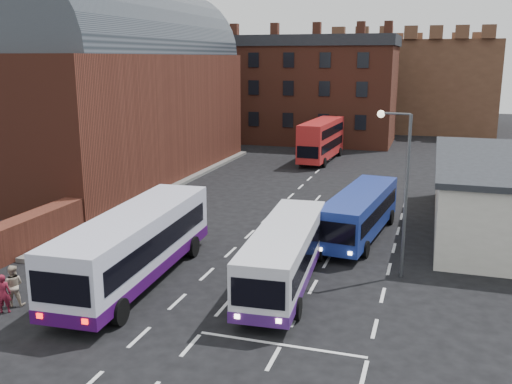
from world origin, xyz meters
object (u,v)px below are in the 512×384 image
(pedestrian_red, at_px, (3,294))
(pedestrian_beige, at_px, (13,286))
(bus_white_inbound, at_px, (285,252))
(bus_blue, at_px, (360,211))
(bus_white_outbound, at_px, (135,242))
(bus_red_double, at_px, (321,140))
(street_lamp, at_px, (401,179))

(pedestrian_red, xyz_separation_m, pedestrian_beige, (-0.09, 0.66, 0.06))
(pedestrian_red, relative_size, pedestrian_beige, 0.93)
(pedestrian_beige, bearing_deg, bus_white_inbound, -175.83)
(bus_blue, height_order, pedestrian_beige, bus_blue)
(bus_white_outbound, height_order, bus_white_inbound, bus_white_outbound)
(bus_red_double, relative_size, pedestrian_beige, 5.76)
(bus_blue, height_order, bus_red_double, bus_red_double)
(bus_white_inbound, xyz_separation_m, street_lamp, (4.58, 2.67, 2.96))
(bus_white_inbound, height_order, pedestrian_red, bus_white_inbound)
(bus_white_outbound, bearing_deg, pedestrian_beige, -135.39)
(bus_white_inbound, height_order, pedestrian_beige, bus_white_inbound)
(bus_blue, xyz_separation_m, street_lamp, (2.34, -5.22, 3.00))
(bus_white_inbound, height_order, street_lamp, street_lamp)
(bus_red_double, xyz_separation_m, pedestrian_red, (-5.33, -36.98, -1.28))
(bus_white_inbound, xyz_separation_m, bus_red_double, (-4.48, 31.08, 0.50))
(bus_blue, bearing_deg, bus_white_outbound, 53.69)
(bus_white_inbound, relative_size, street_lamp, 1.32)
(street_lamp, distance_m, pedestrian_red, 17.16)
(street_lamp, xyz_separation_m, pedestrian_red, (-14.38, -8.57, -3.75))
(bus_white_inbound, distance_m, pedestrian_beige, 11.22)
(bus_white_outbound, xyz_separation_m, street_lamp, (11.01, 4.12, 2.68))
(bus_white_outbound, relative_size, bus_red_double, 1.18)
(bus_white_outbound, distance_m, bus_blue, 12.75)
(bus_white_outbound, height_order, street_lamp, street_lamp)
(bus_white_outbound, distance_m, street_lamp, 12.06)
(bus_red_double, xyz_separation_m, street_lamp, (9.05, -28.41, 2.47))
(bus_white_outbound, distance_m, bus_red_double, 32.59)
(bus_white_outbound, bearing_deg, bus_red_double, 83.51)
(bus_white_inbound, xyz_separation_m, pedestrian_red, (-9.81, -5.89, -0.79))
(pedestrian_red, bearing_deg, pedestrian_beige, -110.82)
(pedestrian_red, height_order, pedestrian_beige, pedestrian_beige)
(bus_white_inbound, relative_size, pedestrian_beige, 5.81)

